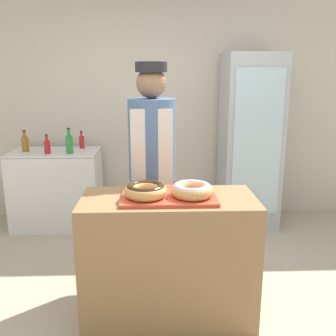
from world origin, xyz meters
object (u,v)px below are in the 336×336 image
object	(u,v)px
donut_light_glaze	(192,189)
bottle_green	(69,144)
brownie_back_left	(156,185)
baker_person	(152,169)
donut_chocolate_glaze	(146,190)
brownie_back_right	(179,185)
beverage_fridge	(249,142)
bottle_red	(82,141)
bottle_red_b	(47,146)
serving_tray	(169,196)
bottle_amber	(25,143)
chest_freezer	(57,188)

from	to	relation	value
donut_light_glaze	bottle_green	world-z (taller)	bottle_green
brownie_back_left	baker_person	world-z (taller)	baker_person
donut_chocolate_glaze	brownie_back_left	size ratio (longest dim) A/B	3.93
brownie_back_right	beverage_fridge	xyz separation A→B (m)	(0.90, 1.59, 0.03)
donut_light_glaze	brownie_back_right	world-z (taller)	donut_light_glaze
bottle_red	bottle_red_b	world-z (taller)	bottle_red_b
donut_chocolate_glaze	bottle_red_b	xyz separation A→B (m)	(-1.10, 1.67, -0.01)
brownie_back_left	bottle_red_b	xyz separation A→B (m)	(-1.17, 1.46, 0.02)
bottle_red_b	brownie_back_left	bearing A→B (deg)	-51.38
serving_tray	bottle_green	distance (m)	1.91
serving_tray	bottle_amber	distance (m)	2.31
bottle_amber	chest_freezer	bearing A→B (deg)	2.78
chest_freezer	bottle_red	distance (m)	0.61
donut_chocolate_glaze	bottle_green	world-z (taller)	bottle_green
chest_freezer	baker_person	bearing A→B (deg)	-47.12
baker_person	beverage_fridge	distance (m)	1.61
serving_tray	baker_person	distance (m)	0.58
baker_person	bottle_green	size ratio (longest dim) A/B	6.47
baker_person	bottle_green	bearing A→B (deg)	130.60
brownie_back_right	baker_person	xyz separation A→B (m)	(-0.19, 0.41, 0.02)
bottle_amber	bottle_green	world-z (taller)	bottle_green
serving_tray	brownie_back_left	bearing A→B (deg)	116.91
brownie_back_right	beverage_fridge	bearing A→B (deg)	60.28
bottle_red_b	bottle_amber	bearing A→B (deg)	156.95
serving_tray	bottle_red_b	distance (m)	2.05
brownie_back_right	bottle_amber	world-z (taller)	bottle_amber
brownie_back_left	bottle_red	distance (m)	1.96
baker_person	beverage_fridge	world-z (taller)	beverage_fridge
serving_tray	bottle_amber	size ratio (longest dim) A/B	2.63
baker_person	chest_freezer	bearing A→B (deg)	132.88
brownie_back_left	beverage_fridge	size ratio (longest dim) A/B	0.04
baker_person	bottle_red_b	size ratio (longest dim) A/B	8.70
brownie_back_right	chest_freezer	size ratio (longest dim) A/B	0.07
brownie_back_right	chest_freezer	bearing A→B (deg)	129.02
serving_tray	brownie_back_left	size ratio (longest dim) A/B	8.75
serving_tray	donut_chocolate_glaze	distance (m)	0.17
serving_tray	beverage_fridge	distance (m)	2.00
chest_freezer	bottle_amber	xyz separation A→B (m)	(-0.31, -0.02, 0.53)
baker_person	beverage_fridge	bearing A→B (deg)	46.94
bottle_red	serving_tray	bearing A→B (deg)	-64.05
baker_person	bottle_amber	size ratio (longest dim) A/B	7.56
donut_chocolate_glaze	beverage_fridge	xyz separation A→B (m)	(1.14, 1.80, -0.00)
brownie_back_right	bottle_red_b	world-z (taller)	bottle_red_b
serving_tray	chest_freezer	size ratio (longest dim) A/B	0.65
brownie_back_left	chest_freezer	size ratio (longest dim) A/B	0.07
brownie_back_right	bottle_amber	bearing A→B (deg)	135.43
beverage_fridge	bottle_green	bearing A→B (deg)	-176.33
donut_chocolate_glaze	donut_light_glaze	distance (m)	0.30
baker_person	bottle_red	xyz separation A→B (m)	(-0.82, 1.35, -0.00)
chest_freezer	bottle_red_b	size ratio (longest dim) A/B	4.68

